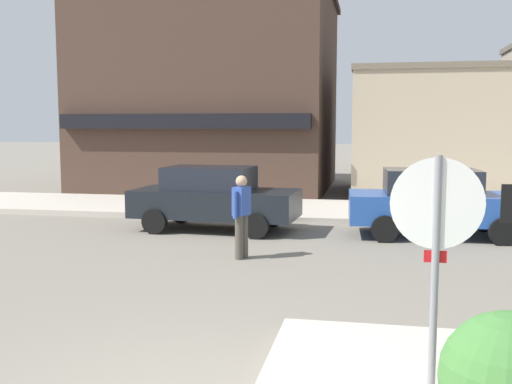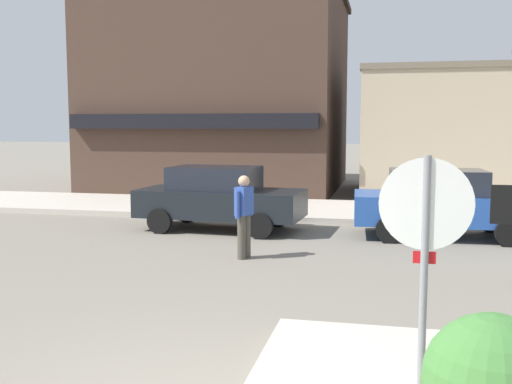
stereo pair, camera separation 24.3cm
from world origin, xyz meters
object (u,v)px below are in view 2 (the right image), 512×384
Objects in this scene: stop_sign at (425,244)px; parked_car_second at (442,202)px; parked_car_nearest at (219,197)px; pedestrian_crossing_near at (244,214)px.

stop_sign is 8.78m from parked_car_second.
parked_car_nearest and parked_car_second have the same top height.
stop_sign reaches higher than parked_car_second.
stop_sign is 1.43× the size of pedestrian_crossing_near.
stop_sign is 0.56× the size of parked_car_nearest.
stop_sign is at bearing -63.08° from parked_car_nearest.
parked_car_second is 2.54× the size of pedestrian_crossing_near.
pedestrian_crossing_near is (-3.89, -3.08, 0.06)m from parked_car_second.
stop_sign reaches higher than parked_car_nearest.
pedestrian_crossing_near is (1.34, -2.94, 0.06)m from parked_car_nearest.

